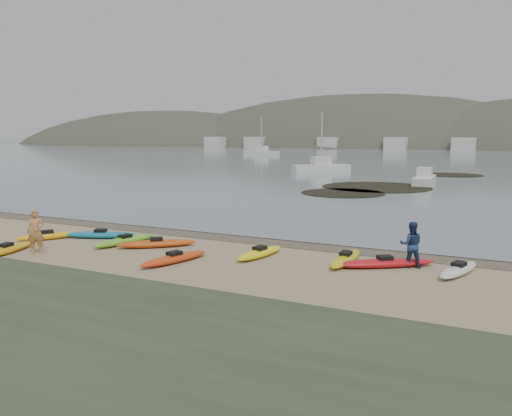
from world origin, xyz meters
The scene contains 9 objects.
ground centered at (0.00, 0.00, 0.00)m, with size 600.00×600.00×0.00m, color tan.
wet_sand centered at (0.00, -0.30, 0.00)m, with size 60.00×60.00×0.00m, color brown.
water centered at (0.00, 300.00, 0.01)m, with size 1200.00×1200.00×0.00m, color slate.
kayaks centered at (-0.95, -4.05, 0.17)m, with size 20.43×8.10×0.34m.
person_west centered at (-7.11, -7.03, 0.96)m, with size 0.70×0.46×1.92m, color tan.
person_east centered at (7.75, -2.37, 0.89)m, with size 0.87×0.68×1.78m, color navy.
kelp_mats centered at (1.37, 29.15, 0.03)m, with size 14.33×31.78×0.04m.
moored_boats centered at (2.52, 73.19, 0.55)m, with size 99.27×81.47×1.22m.
far_town centered at (6.00, 145.00, 2.00)m, with size 199.00×5.00×4.00m.
Camera 1 is at (10.42, -21.89, 5.11)m, focal length 35.00 mm.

